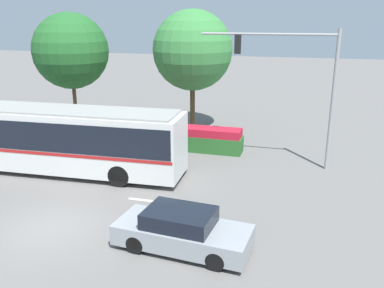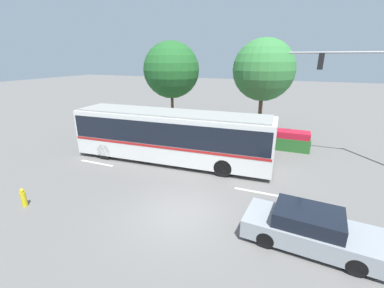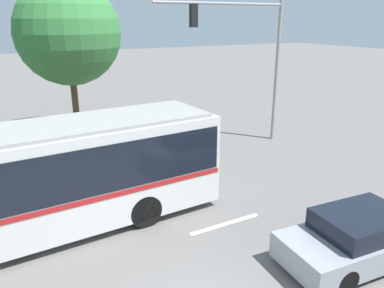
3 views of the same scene
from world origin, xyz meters
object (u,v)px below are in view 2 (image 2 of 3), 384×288
(street_tree_centre, at_px, (264,70))
(city_bus, at_px, (171,134))
(traffic_light_pole, at_px, (378,88))
(fire_hydrant, at_px, (24,198))
(sedan_foreground, at_px, (309,229))
(street_tree_left, at_px, (171,70))

(street_tree_centre, bearing_deg, city_bus, -112.64)
(traffic_light_pole, bearing_deg, street_tree_centre, -39.49)
(street_tree_centre, height_order, fire_hydrant, street_tree_centre)
(sedan_foreground, xyz_separation_m, street_tree_centre, (-3.81, 14.78, 4.58))
(fire_hydrant, bearing_deg, sedan_foreground, 9.97)
(sedan_foreground, height_order, fire_hydrant, sedan_foreground)
(city_bus, height_order, street_tree_centre, street_tree_centre)
(traffic_light_pole, height_order, fire_hydrant, traffic_light_pole)
(city_bus, height_order, traffic_light_pole, traffic_light_pole)
(street_tree_left, distance_m, street_tree_centre, 7.93)
(sedan_foreground, bearing_deg, street_tree_centre, 109.25)
(sedan_foreground, height_order, street_tree_left, street_tree_left)
(city_bus, height_order, street_tree_left, street_tree_left)
(street_tree_centre, xyz_separation_m, fire_hydrant, (-7.69, -16.80, -4.80))
(street_tree_left, height_order, street_tree_centre, street_tree_centre)
(street_tree_centre, bearing_deg, street_tree_left, -164.95)
(traffic_light_pole, bearing_deg, fire_hydrant, 36.89)
(street_tree_left, relative_size, street_tree_centre, 0.97)
(fire_hydrant, bearing_deg, traffic_light_pole, 36.89)
(street_tree_left, bearing_deg, traffic_light_pole, -14.20)
(city_bus, distance_m, fire_hydrant, 8.15)
(street_tree_left, xyz_separation_m, street_tree_centre, (7.66, 2.06, 0.05))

